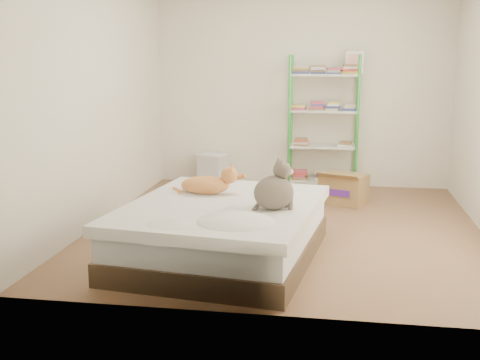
% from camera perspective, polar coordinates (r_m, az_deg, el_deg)
% --- Properties ---
extents(room, '(3.81, 4.21, 2.61)m').
position_cam_1_polar(room, '(5.83, 4.60, 7.88)').
color(room, brown).
rests_on(room, ground).
extents(bed, '(1.74, 2.06, 0.48)m').
position_cam_1_polar(bed, '(5.08, -1.66, -4.84)').
color(bed, '#4C3628').
rests_on(bed, ground).
extents(orange_cat, '(0.54, 0.33, 0.21)m').
position_cam_1_polar(orange_cat, '(5.33, -3.33, -0.25)').
color(orange_cat, gold).
rests_on(orange_cat, bed).
extents(grey_cat, '(0.44, 0.41, 0.40)m').
position_cam_1_polar(grey_cat, '(4.77, 3.23, -0.50)').
color(grey_cat, '#665E53').
rests_on(grey_cat, bed).
extents(shelf_unit, '(0.91, 0.36, 1.74)m').
position_cam_1_polar(shelf_unit, '(7.73, 7.97, 5.53)').
color(shelf_unit, green).
rests_on(shelf_unit, ground).
extents(cardboard_box, '(0.60, 0.61, 0.40)m').
position_cam_1_polar(cardboard_box, '(7.06, 9.81, -0.83)').
color(cardboard_box, '#AB864E').
rests_on(cardboard_box, ground).
extents(white_bin, '(0.44, 0.41, 0.41)m').
position_cam_1_polar(white_bin, '(7.95, -2.56, 1.01)').
color(white_bin, silver).
rests_on(white_bin, ground).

